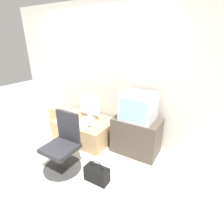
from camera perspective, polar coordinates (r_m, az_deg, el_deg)
ground_plane at (r=3.22m, az=-16.67°, el=-15.33°), size 12.00×12.00×0.00m
wall_back at (r=3.61m, az=-3.55°, el=12.65°), size 4.40×0.05×2.60m
desk at (r=3.65m, az=-8.77°, el=-5.60°), size 1.13×0.81×0.43m
side_stand at (r=3.20m, az=7.97°, el=-7.57°), size 0.81×0.52×0.66m
main_monitor at (r=3.52m, az=-7.28°, el=1.57°), size 0.47×0.21×0.50m
keyboard at (r=3.40m, az=-9.90°, el=-3.71°), size 0.32×0.13×0.01m
mouse at (r=3.26m, az=-7.30°, el=-4.64°), size 0.07×0.04×0.03m
crt_tv at (r=2.93m, az=8.58°, el=1.76°), size 0.55×0.46×0.46m
office_chair at (r=2.90m, az=-15.66°, el=-11.18°), size 0.60×0.60×0.92m
cardboard_box_lower at (r=4.12m, az=-17.61°, el=-4.14°), size 0.23×0.19×0.29m
cardboard_box_upper at (r=4.01m, az=-18.07°, el=-0.59°), size 0.21×0.16×0.27m
handbag at (r=2.70m, az=-4.96°, el=-19.53°), size 0.36×0.17×0.35m
book at (r=3.94m, az=-17.61°, el=-7.57°), size 0.18×0.12×0.02m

